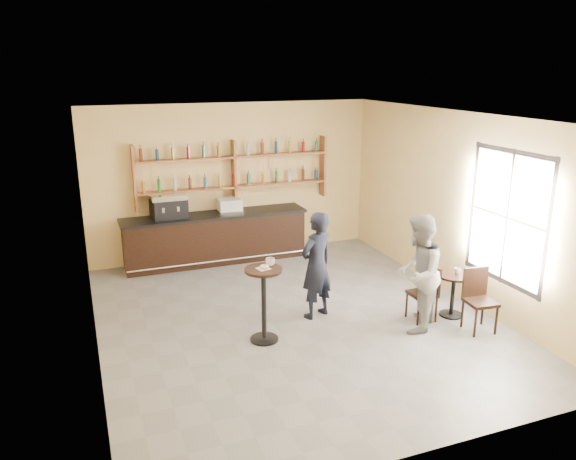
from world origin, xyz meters
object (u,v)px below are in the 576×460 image
object	(u,v)px
man_main	(316,265)
pedestal_table	(264,305)
cafe_table	(453,295)
chair_west	(422,293)
pastry_case	(230,206)
chair_south	(481,301)
patron_second	(418,273)
espresso_machine	(169,206)
bar_counter	(216,238)

from	to	relation	value
man_main	pedestal_table	bearing A→B (deg)	2.89
man_main	cafe_table	size ratio (longest dim) A/B	2.43
man_main	chair_west	world-z (taller)	man_main
pastry_case	man_main	bearing A→B (deg)	-83.93
pedestal_table	cafe_table	bearing A→B (deg)	-5.22
chair_south	patron_second	world-z (taller)	patron_second
espresso_machine	cafe_table	distance (m)	5.58
bar_counter	man_main	size ratio (longest dim) A/B	2.16
man_main	cafe_table	distance (m)	2.27
pastry_case	chair_west	distance (m)	4.46
bar_counter	espresso_machine	world-z (taller)	espresso_machine
pedestal_table	chair_south	bearing A→B (deg)	-15.61
chair_west	chair_south	bearing A→B (deg)	42.95
cafe_table	patron_second	distance (m)	1.01
bar_counter	chair_south	size ratio (longest dim) A/B	3.89
bar_counter	patron_second	bearing A→B (deg)	-63.03
man_main	patron_second	xyz separation A→B (m)	(1.24, -0.97, 0.04)
espresso_machine	pastry_case	bearing A→B (deg)	-6.43
bar_counter	chair_south	bearing A→B (deg)	-56.75
cafe_table	chair_west	bearing A→B (deg)	174.81
bar_counter	man_main	xyz separation A→B (m)	(0.86, -3.16, 0.36)
chair_south	pedestal_table	bearing A→B (deg)	170.43
man_main	patron_second	world-z (taller)	patron_second
pedestal_table	cafe_table	xyz separation A→B (m)	(3.12, -0.28, -0.20)
pastry_case	pedestal_table	xyz separation A→B (m)	(-0.50, -3.66, -0.60)
espresso_machine	cafe_table	xyz separation A→B (m)	(3.84, -3.94, -0.90)
espresso_machine	patron_second	distance (m)	5.13
bar_counter	pedestal_table	bearing A→B (deg)	-92.93
espresso_machine	patron_second	world-z (taller)	patron_second
chair_west	man_main	bearing A→B (deg)	-115.42
man_main	patron_second	distance (m)	1.57
cafe_table	espresso_machine	bearing A→B (deg)	134.24
espresso_machine	bar_counter	bearing A→B (deg)	-6.43
pastry_case	man_main	world-z (taller)	man_main
espresso_machine	chair_west	distance (m)	5.16
pedestal_table	chair_west	size ratio (longest dim) A/B	1.25
espresso_machine	chair_south	bearing A→B (deg)	-55.86
cafe_table	chair_south	distance (m)	0.61
pedestal_table	chair_south	xyz separation A→B (m)	(3.17, -0.88, -0.08)
pastry_case	cafe_table	size ratio (longest dim) A/B	0.66
espresso_machine	chair_west	bearing A→B (deg)	-56.23
cafe_table	chair_west	size ratio (longest dim) A/B	0.79
cafe_table	patron_second	size ratio (longest dim) A/B	0.39
chair_south	patron_second	xyz separation A→B (m)	(-0.88, 0.41, 0.42)
bar_counter	chair_west	distance (m)	4.56
chair_south	pastry_case	bearing A→B (deg)	126.41
bar_counter	pastry_case	size ratio (longest dim) A/B	7.90
pedestal_table	man_main	xyz separation A→B (m)	(1.05, 0.49, 0.31)
pedestal_table	patron_second	bearing A→B (deg)	-11.70
bar_counter	cafe_table	bearing A→B (deg)	-53.40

